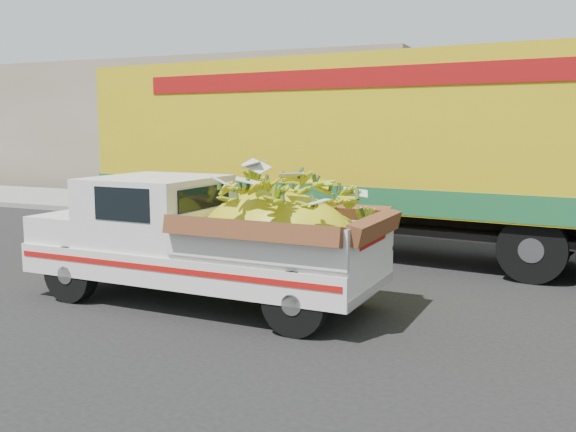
% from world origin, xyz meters
% --- Properties ---
extents(ground, '(100.00, 100.00, 0.00)m').
position_xyz_m(ground, '(0.00, 0.00, 0.00)').
color(ground, black).
rests_on(ground, ground).
extents(curb, '(60.00, 0.25, 0.15)m').
position_xyz_m(curb, '(0.00, 7.49, 0.07)').
color(curb, gray).
rests_on(curb, ground).
extents(sidewalk, '(60.00, 4.00, 0.14)m').
position_xyz_m(sidewalk, '(0.00, 9.59, 0.07)').
color(sidewalk, gray).
rests_on(sidewalk, ground).
extents(building_left, '(18.00, 6.00, 5.00)m').
position_xyz_m(building_left, '(-8.00, 15.49, 2.50)').
color(building_left, gray).
rests_on(building_left, ground).
extents(pickup_truck, '(5.13, 2.00, 1.78)m').
position_xyz_m(pickup_truck, '(1.54, 0.50, 0.96)').
color(pickup_truck, black).
rests_on(pickup_truck, ground).
extents(semi_trailer, '(12.04, 3.82, 3.80)m').
position_xyz_m(semi_trailer, '(2.06, 5.03, 2.12)').
color(semi_trailer, black).
rests_on(semi_trailer, ground).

